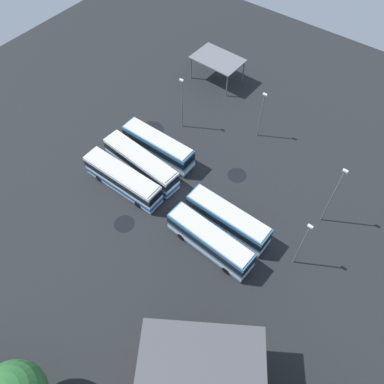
% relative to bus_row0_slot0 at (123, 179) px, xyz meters
% --- Properties ---
extents(ground_plane, '(92.06, 92.06, 0.00)m').
position_rel_bus_row0_slot0_xyz_m(ground_plane, '(6.92, 3.22, -1.82)').
color(ground_plane, black).
extents(bus_row0_slot0, '(11.04, 2.59, 3.43)m').
position_rel_bus_row0_slot0_xyz_m(bus_row0_slot0, '(0.00, 0.00, 0.00)').
color(bus_row0_slot0, silver).
rests_on(bus_row0_slot0, ground_plane).
extents(bus_row0_slot1, '(11.54, 3.34, 3.43)m').
position_rel_bus_row0_slot0_xyz_m(bus_row0_slot1, '(0.09, 3.35, 0.00)').
color(bus_row0_slot1, silver).
rests_on(bus_row0_slot1, ground_plane).
extents(bus_row0_slot2, '(10.60, 2.58, 3.43)m').
position_rel_bus_row0_slot0_xyz_m(bus_row0_slot2, '(-0.05, 6.98, -0.00)').
color(bus_row0_slot2, teal).
rests_on(bus_row0_slot2, ground_plane).
extents(bus_row1_slot0, '(10.81, 3.09, 3.43)m').
position_rel_bus_row0_slot0_xyz_m(bus_row1_slot0, '(13.82, -0.55, -0.00)').
color(bus_row1_slot0, teal).
rests_on(bus_row1_slot0, ground_plane).
extents(bus_row1_slot1, '(10.51, 2.71, 3.43)m').
position_rel_bus_row0_slot0_xyz_m(bus_row1_slot1, '(13.87, 2.98, -0.00)').
color(bus_row1_slot1, teal).
rests_on(bus_row1_slot1, ground_plane).
extents(maintenance_shelter, '(7.75, 5.28, 4.03)m').
position_rel_bus_row0_slot0_xyz_m(maintenance_shelter, '(-3.08, 25.18, 1.97)').
color(maintenance_shelter, slate).
rests_on(maintenance_shelter, ground_plane).
extents(lamp_post_near_entrance, '(0.56, 0.28, 7.93)m').
position_rel_bus_row0_slot0_xyz_m(lamp_post_near_entrance, '(22.42, 3.78, 2.56)').
color(lamp_post_near_entrance, slate).
rests_on(lamp_post_near_entrance, ground_plane).
extents(lamp_post_mid_lot, '(0.56, 0.28, 9.52)m').
position_rel_bus_row0_slot0_xyz_m(lamp_post_mid_lot, '(22.39, 10.82, 3.37)').
color(lamp_post_mid_lot, slate).
rests_on(lamp_post_mid_lot, ground_plane).
extents(lamp_post_far_corner, '(0.56, 0.28, 7.52)m').
position_rel_bus_row0_slot0_xyz_m(lamp_post_far_corner, '(8.76, 18.41, 2.35)').
color(lamp_post_far_corner, slate).
rests_on(lamp_post_far_corner, ground_plane).
extents(lamp_post_by_building, '(0.56, 0.28, 8.32)m').
position_rel_bus_row0_slot0_xyz_m(lamp_post_by_building, '(-0.93, 13.42, 2.76)').
color(lamp_post_by_building, slate).
rests_on(lamp_post_by_building, ground_plane).
extents(puddle_centre_drain, '(2.56, 2.56, 0.01)m').
position_rel_bus_row0_slot0_xyz_m(puddle_centre_drain, '(10.47, 10.50, -1.81)').
color(puddle_centre_drain, black).
rests_on(puddle_centre_drain, ground_plane).
extents(puddle_between_rows, '(2.50, 2.50, 0.01)m').
position_rel_bus_row0_slot0_xyz_m(puddle_between_rows, '(3.68, -4.05, -1.81)').
color(puddle_between_rows, black).
rests_on(puddle_between_rows, ground_plane).
extents(puddle_front_lane, '(3.85, 3.85, 0.01)m').
position_rel_bus_row0_slot0_xyz_m(puddle_front_lane, '(-4.11, 9.92, -1.81)').
color(puddle_front_lane, black).
rests_on(puddle_front_lane, ground_plane).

